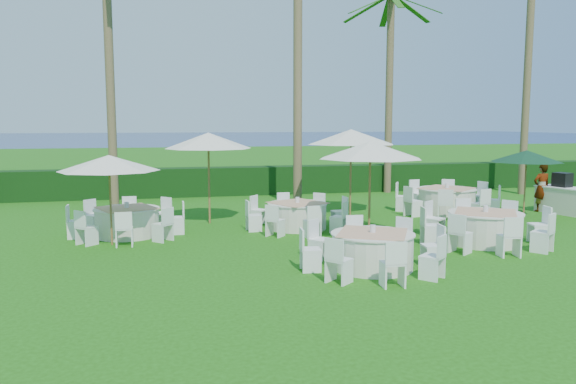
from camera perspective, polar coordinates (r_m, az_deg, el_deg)
name	(u,v)px	position (r m, az deg, el deg)	size (l,w,h in m)	color
ground	(342,259)	(13.02, 5.50, -6.78)	(120.00, 120.00, 0.00)	#1E4F0D
hedge	(254,180)	(24.44, -3.46, 1.18)	(34.00, 1.00, 1.20)	black
ocean	(178,138)	(114.08, -11.09, 5.40)	(260.00, 260.00, 0.00)	#071247
banquet_table_b	(372,250)	(12.18, 8.57, -5.80)	(3.13, 3.13, 0.95)	silver
banquet_table_c	(485,227)	(15.35, 19.38, -3.36)	(3.31, 3.31, 0.99)	silver
banquet_table_d	(127,221)	(16.07, -16.03, -2.86)	(3.10, 3.10, 0.94)	silver
banquet_table_e	(297,215)	(16.53, 0.97, -2.34)	(3.07, 3.07, 0.93)	silver
banquet_table_f	(447,200)	(20.12, 15.82, -0.76)	(3.45, 3.45, 1.04)	silver
umbrella_a	(109,163)	(14.79, -17.73, 2.82)	(2.53, 2.53, 2.30)	brown
umbrella_b	(370,150)	(14.84, 8.37, 4.24)	(2.77, 2.77, 2.63)	brown
umbrella_c	(208,141)	(17.34, -8.10, 5.18)	(2.65, 2.65, 2.80)	brown
umbrella_d	(351,137)	(18.89, 6.43, 5.58)	(2.99, 2.99, 2.88)	brown
umbrella_green	(527,156)	(19.69, 23.07, 3.36)	(2.25, 2.25, 2.22)	brown
staff_person	(542,188)	(21.50, 24.36, 0.40)	(0.61, 0.40, 1.69)	gray
palm_b	(109,58)	(21.70, -17.71, 12.87)	(4.15, 4.40, 9.90)	brown
palm_c	(298,19)	(20.86, 1.01, 17.20)	(4.36, 4.26, 12.57)	brown
palm_d	(389,85)	(25.37, 10.26, 10.66)	(4.28, 4.35, 8.57)	brown
palm_e	(528,58)	(26.53, 23.22, 12.41)	(4.35, 4.29, 10.71)	brown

